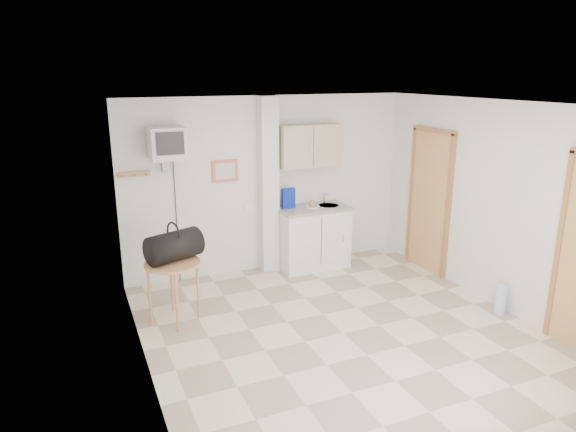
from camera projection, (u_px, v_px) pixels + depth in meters
name	position (u px, v px, depth m)	size (l,w,h in m)	color
ground	(343.00, 333.00, 5.71)	(4.50, 4.50, 0.00)	beige
room_envelope	(363.00, 195.00, 5.47)	(4.24, 4.54, 2.55)	white
kitchenette	(312.00, 214.00, 7.49)	(1.03, 0.58, 2.10)	white
crt_television	(167.00, 144.00, 6.42)	(0.44, 0.45, 2.15)	slate
round_table	(173.00, 270.00, 5.84)	(0.63, 0.63, 0.73)	#B8794C
duffel_bag	(174.00, 246.00, 5.83)	(0.70, 0.54, 0.46)	black
water_bottle	(501.00, 299.00, 6.15)	(0.13, 0.13, 0.40)	silver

